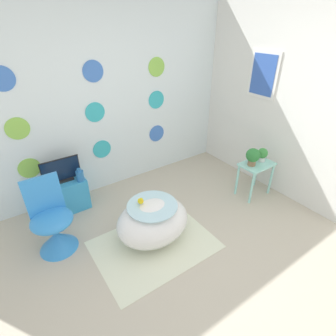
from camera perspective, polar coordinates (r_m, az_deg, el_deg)
The scene contains 13 objects.
ground_plane at distance 2.71m, azimuth 7.59°, elevation -25.43°, with size 12.00×12.00×0.00m, color #BCB29E.
wall_back_dotted at distance 3.58m, azimuth -15.52°, elevation 14.11°, with size 4.97×0.05×2.60m.
wall_right at distance 3.91m, azimuth 20.95°, elevation 14.64°, with size 0.06×3.19×2.60m.
rug at distance 3.07m, azimuth -2.98°, elevation -16.29°, with size 1.28×0.96×0.01m.
bathtub at distance 2.98m, azimuth -3.35°, elevation -11.47°, with size 0.83×0.67×0.48m.
rubber_duck at distance 2.82m, azimuth -5.96°, elevation -7.11°, with size 0.07×0.07×0.08m.
chair at distance 3.11m, azimuth -23.53°, elevation -12.05°, with size 0.43×0.43×0.82m.
tv_cabinet at distance 3.68m, azimuth -21.19°, elevation -5.35°, with size 0.50×0.36×0.43m.
tv at distance 3.50m, azimuth -22.23°, elevation -0.67°, with size 0.46×0.12×0.30m.
vase at distance 3.46m, azimuth -18.62°, elevation -1.52°, with size 0.10×0.10×0.17m.
side_table at distance 3.80m, azimuth 18.60°, elevation -0.40°, with size 0.46×0.31×0.49m.
potted_plant_left at distance 3.62m, azimuth 18.00°, elevation 2.49°, with size 0.18×0.18×0.24m.
potted_plant_right at distance 3.79m, azimuth 19.87°, elevation 2.85°, with size 0.14×0.14×0.19m.
Camera 1 is at (-1.12, -1.06, 2.22)m, focal length 28.00 mm.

